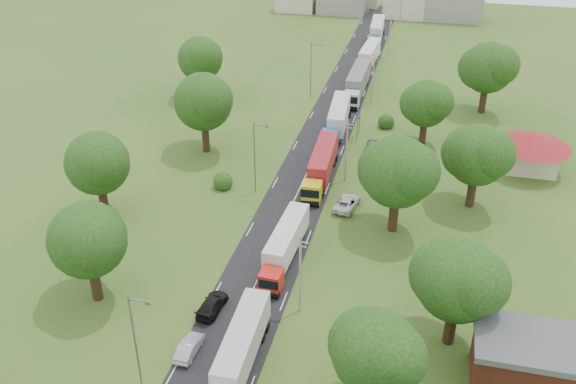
% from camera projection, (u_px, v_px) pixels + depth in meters
% --- Properties ---
extents(ground, '(260.00, 260.00, 0.00)m').
position_uv_depth(ground, '(265.00, 263.00, 71.05)').
color(ground, '#30561C').
rests_on(ground, ground).
extents(road, '(8.00, 200.00, 0.04)m').
position_uv_depth(road, '(304.00, 179.00, 87.92)').
color(road, black).
rests_on(road, ground).
extents(info_sign, '(0.12, 3.10, 4.10)m').
position_uv_depth(info_sign, '(359.00, 120.00, 98.00)').
color(info_sign, slate).
rests_on(info_sign, ground).
extents(pole_1, '(1.60, 0.24, 9.00)m').
position_uv_depth(pole_1, '(300.00, 273.00, 61.69)').
color(pole_1, gray).
rests_on(pole_1, ground).
extents(pole_2, '(1.60, 0.24, 9.00)m').
position_uv_depth(pole_2, '(347.00, 149.00, 85.30)').
color(pole_2, gray).
rests_on(pole_2, ground).
extents(pole_3, '(1.60, 0.24, 9.00)m').
position_uv_depth(pole_3, '(373.00, 79.00, 108.91)').
color(pole_3, gray).
rests_on(pole_3, ground).
extents(pole_4, '(1.60, 0.24, 9.00)m').
position_uv_depth(pole_4, '(390.00, 34.00, 132.51)').
color(pole_4, gray).
rests_on(pole_4, ground).
extents(pole_5, '(1.60, 0.24, 9.00)m').
position_uv_depth(pole_5, '(402.00, 2.00, 156.12)').
color(pole_5, gray).
rests_on(pole_5, ground).
extents(lamp_0, '(2.03, 0.22, 10.00)m').
position_uv_depth(lamp_0, '(136.00, 339.00, 52.54)').
color(lamp_0, slate).
rests_on(lamp_0, ground).
extents(lamp_1, '(2.03, 0.22, 10.00)m').
position_uv_depth(lamp_1, '(256.00, 154.00, 82.04)').
color(lamp_1, slate).
rests_on(lamp_1, ground).
extents(lamp_2, '(2.03, 0.22, 10.00)m').
position_uv_depth(lamp_2, '(312.00, 67.00, 111.55)').
color(lamp_2, slate).
rests_on(lamp_2, ground).
extents(tree_2, '(8.00, 8.00, 10.10)m').
position_uv_depth(tree_2, '(376.00, 351.00, 49.84)').
color(tree_2, '#382616').
rests_on(tree_2, ground).
extents(tree_3, '(8.80, 8.80, 11.07)m').
position_uv_depth(tree_3, '(458.00, 279.00, 56.74)').
color(tree_3, '#382616').
rests_on(tree_3, ground).
extents(tree_4, '(9.60, 9.60, 12.05)m').
position_uv_depth(tree_4, '(398.00, 171.00, 73.06)').
color(tree_4, '#382616').
rests_on(tree_4, ground).
extents(tree_5, '(8.80, 8.80, 11.07)m').
position_uv_depth(tree_5, '(477.00, 154.00, 78.25)').
color(tree_5, '#382616').
rests_on(tree_5, ground).
extents(tree_6, '(8.00, 8.00, 10.10)m').
position_uv_depth(tree_6, '(426.00, 103.00, 94.32)').
color(tree_6, '#382616').
rests_on(tree_6, ground).
extents(tree_7, '(9.60, 9.60, 12.05)m').
position_uv_depth(tree_7, '(488.00, 67.00, 104.52)').
color(tree_7, '#382616').
rests_on(tree_7, ground).
extents(tree_10, '(8.80, 8.80, 11.07)m').
position_uv_depth(tree_10, '(88.00, 239.00, 62.25)').
color(tree_10, '#382616').
rests_on(tree_10, ground).
extents(tree_11, '(8.80, 8.80, 11.07)m').
position_uv_depth(tree_11, '(98.00, 163.00, 76.34)').
color(tree_11, '#382616').
rests_on(tree_11, ground).
extents(tree_12, '(9.60, 9.60, 12.05)m').
position_uv_depth(tree_12, '(203.00, 101.00, 91.67)').
color(tree_12, '#382616').
rests_on(tree_12, ground).
extents(tree_13, '(8.80, 8.80, 11.07)m').
position_uv_depth(tree_13, '(200.00, 58.00, 110.48)').
color(tree_13, '#382616').
rests_on(tree_13, ground).
extents(house_brick, '(8.60, 6.60, 5.20)m').
position_uv_depth(house_brick, '(523.00, 362.00, 54.27)').
color(house_brick, maroon).
rests_on(house_brick, ground).
extents(house_cream, '(10.08, 10.08, 5.80)m').
position_uv_depth(house_cream, '(532.00, 147.00, 88.36)').
color(house_cream, beige).
rests_on(house_cream, ground).
extents(distant_town, '(52.00, 8.00, 8.00)m').
position_uv_depth(distant_town, '(384.00, 1.00, 161.92)').
color(distant_town, gray).
rests_on(distant_town, ground).
extents(truck_0, '(2.75, 14.14, 3.91)m').
position_uv_depth(truck_0, '(239.00, 353.00, 55.99)').
color(truck_0, white).
rests_on(truck_0, ground).
extents(truck_1, '(2.81, 13.60, 3.76)m').
position_uv_depth(truck_1, '(285.00, 245.00, 70.51)').
color(truck_1, red).
rests_on(truck_1, ground).
extents(truck_2, '(3.05, 14.91, 4.12)m').
position_uv_depth(truck_2, '(322.00, 165.00, 86.70)').
color(truck_2, gold).
rests_on(truck_2, ground).
extents(truck_3, '(3.40, 15.07, 4.16)m').
position_uv_depth(truck_3, '(338.00, 119.00, 100.39)').
color(truck_3, '#1B60A4').
rests_on(truck_3, ground).
extents(truck_4, '(2.80, 15.77, 4.37)m').
position_uv_depth(truck_4, '(357.00, 82.00, 114.24)').
color(truck_4, beige).
rests_on(truck_4, ground).
extents(truck_5, '(3.08, 14.65, 4.05)m').
position_uv_depth(truck_5, '(369.00, 56.00, 127.83)').
color(truck_5, maroon).
rests_on(truck_5, ground).
extents(truck_6, '(3.26, 15.09, 4.17)m').
position_uv_depth(truck_6, '(376.00, 31.00, 143.26)').
color(truck_6, '#225C2F').
rests_on(truck_6, ground).
extents(car_lane_mid, '(1.65, 4.26, 1.38)m').
position_uv_depth(car_lane_mid, '(189.00, 347.00, 58.54)').
color(car_lane_mid, '#A3A6AB').
rests_on(car_lane_mid, ground).
extents(car_lane_rear, '(2.33, 4.99, 1.41)m').
position_uv_depth(car_lane_rear, '(212.00, 305.00, 63.73)').
color(car_lane_rear, black).
rests_on(car_lane_rear, ground).
extents(car_verge_near, '(3.26, 5.63, 1.48)m').
position_uv_depth(car_verge_near, '(347.00, 203.00, 80.89)').
color(car_verge_near, silver).
rests_on(car_verge_near, ground).
extents(car_verge_far, '(2.07, 4.87, 1.64)m').
position_uv_depth(car_verge_far, '(372.00, 146.00, 95.02)').
color(car_verge_far, '#515358').
rests_on(car_verge_far, ground).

